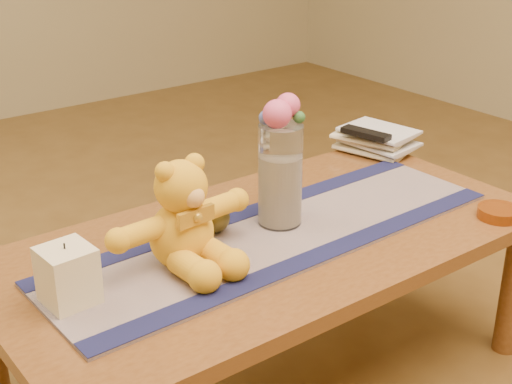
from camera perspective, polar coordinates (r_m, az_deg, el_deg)
floor at (r=2.07m, az=1.14°, el=-14.54°), size 5.50×5.50×0.00m
coffee_table_top at (r=1.84m, az=1.25°, el=-3.92°), size 1.40×0.70×0.04m
table_leg_br at (r=2.52m, az=8.58°, el=-1.93°), size 0.07×0.07×0.41m
persian_runner at (r=1.82m, az=1.68°, el=-3.38°), size 1.21×0.38×0.01m
runner_border_near at (r=1.72m, az=4.80°, el=-4.94°), size 1.20×0.09×0.00m
runner_border_far at (r=1.92m, az=-1.10°, el=-1.71°), size 1.20×0.09×0.00m
teddy_bear at (r=1.65m, az=-5.87°, el=-1.66°), size 0.37×0.31×0.24m
pillar_candle at (r=1.56m, az=-14.42°, el=-6.28°), size 0.11×0.11×0.12m
candle_wick at (r=1.53m, az=-14.67°, el=-4.09°), size 0.00×0.00×0.01m
glass_vase at (r=1.82m, az=1.89°, el=1.31°), size 0.11×0.11×0.26m
potpourri_fill at (r=1.84m, az=1.88°, el=0.18°), size 0.09×0.09×0.18m
rose_left at (r=1.74m, az=1.66°, el=6.08°), size 0.07×0.07×0.07m
rose_right at (r=1.78m, az=2.50°, el=6.76°), size 0.06×0.06×0.06m
blue_flower_back at (r=1.80m, az=1.51°, el=6.39°), size 0.04×0.04×0.04m
blue_flower_side at (r=1.77m, az=0.79°, el=5.79°), size 0.04×0.04×0.04m
leaf_sprig at (r=1.78m, az=3.37°, el=5.82°), size 0.03×0.03×0.03m
bronze_ball at (r=1.81m, az=-3.24°, el=-1.99°), size 0.09×0.09×0.08m
book_bottom at (r=2.34m, az=8.21°, el=2.85°), size 0.22×0.26×0.02m
book_lower at (r=2.33m, az=8.38°, el=3.29°), size 0.19×0.24×0.02m
book_upper at (r=2.32m, az=8.12°, el=3.70°), size 0.23×0.26×0.02m
book_top at (r=2.32m, az=8.38°, el=4.18°), size 0.20×0.25×0.02m
tv_remote at (r=2.31m, az=8.52°, el=4.52°), size 0.08×0.17×0.02m
amber_dish at (r=2.01m, az=18.34°, el=-1.53°), size 0.14×0.14×0.03m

